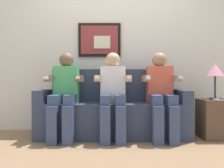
% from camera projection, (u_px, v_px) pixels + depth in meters
% --- Properties ---
extents(ground_plane, '(5.67, 5.67, 0.00)m').
position_uv_depth(ground_plane, '(112.00, 142.00, 2.92)').
color(ground_plane, '#8C6B4C').
extents(back_wall_assembly, '(4.36, 0.10, 2.60)m').
position_uv_depth(back_wall_assembly, '(111.00, 44.00, 3.67)').
color(back_wall_assembly, silver).
rests_on(back_wall_assembly, ground_plane).
extents(couch, '(1.96, 0.58, 0.90)m').
position_uv_depth(couch, '(112.00, 113.00, 3.25)').
color(couch, '#333D56').
rests_on(couch, ground_plane).
extents(person_on_left, '(0.46, 0.56, 1.11)m').
position_uv_depth(person_on_left, '(64.00, 91.00, 3.07)').
color(person_on_left, '#4CB266').
rests_on(person_on_left, ground_plane).
extents(person_in_middle, '(0.46, 0.56, 1.11)m').
position_uv_depth(person_in_middle, '(112.00, 91.00, 3.07)').
color(person_in_middle, white).
rests_on(person_in_middle, ground_plane).
extents(person_on_right, '(0.46, 0.56, 1.11)m').
position_uv_depth(person_on_right, '(160.00, 91.00, 3.08)').
color(person_on_right, '#D8593F').
rests_on(person_on_right, ground_plane).
extents(side_table_right, '(0.40, 0.40, 0.50)m').
position_uv_depth(side_table_right, '(215.00, 119.00, 3.15)').
color(side_table_right, brown).
rests_on(side_table_right, ground_plane).
extents(table_lamp, '(0.22, 0.22, 0.46)m').
position_uv_depth(table_lamp, '(214.00, 72.00, 3.17)').
color(table_lamp, '#333338').
rests_on(table_lamp, side_table_right).
extents(spare_remote_on_table, '(0.04, 0.13, 0.02)m').
position_uv_depth(spare_remote_on_table, '(215.00, 99.00, 3.03)').
color(spare_remote_on_table, white).
rests_on(spare_remote_on_table, side_table_right).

